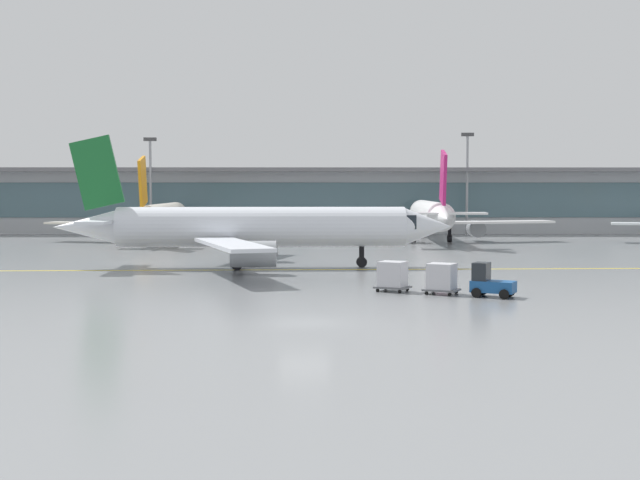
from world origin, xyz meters
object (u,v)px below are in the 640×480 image
object	(u,v)px
taxiing_regional_jet	(257,228)
apron_light_mast_2	(467,179)
cargo_dolly_trailing	(393,275)
apron_light_mast_1	(151,182)
cargo_dolly_lead	(442,278)
gate_airplane_2	(430,215)
gate_airplane_1	(162,217)
baggage_tug	(490,282)

from	to	relation	value
taxiing_regional_jet	apron_light_mast_2	size ratio (longest dim) A/B	2.30
cargo_dolly_trailing	apron_light_mast_1	distance (m)	71.82
cargo_dolly_lead	cargo_dolly_trailing	bearing A→B (deg)	-180.00
taxiing_regional_jet	apron_light_mast_2	distance (m)	56.77
taxiing_regional_jet	cargo_dolly_lead	xyz separation A→B (m)	(12.77, -18.03, -2.26)
gate_airplane_2	apron_light_mast_1	xyz separation A→B (m)	(-37.65, 13.81, 4.30)
gate_airplane_1	apron_light_mast_1	bearing A→B (deg)	15.66
taxiing_regional_jet	apron_light_mast_1	xyz separation A→B (m)	(-18.15, 49.26, 4.26)
gate_airplane_1	cargo_dolly_trailing	xyz separation A→B (m)	(24.02, -52.12, -2.03)
cargo_dolly_lead	taxiing_regional_jet	bearing A→B (deg)	151.75
taxiing_regional_jet	apron_light_mast_1	size ratio (longest dim) A/B	2.42
gate_airplane_1	cargo_dolly_lead	size ratio (longest dim) A/B	11.94
apron_light_mast_1	apron_light_mast_2	xyz separation A→B (m)	(44.85, 0.62, 0.37)
gate_airplane_1	baggage_tug	world-z (taller)	gate_airplane_1
apron_light_mast_1	cargo_dolly_trailing	bearing A→B (deg)	-66.97
baggage_tug	cargo_dolly_lead	distance (m)	3.06
taxiing_regional_jet	cargo_dolly_trailing	xyz separation A→B (m)	(9.83, -16.57, -2.26)
cargo_dolly_trailing	gate_airplane_1	bearing A→B (deg)	141.19
gate_airplane_2	cargo_dolly_lead	distance (m)	53.95
gate_airplane_1	baggage_tug	xyz separation A→B (m)	(29.70, -54.94, -2.19)
gate_airplane_2	taxiing_regional_jet	size ratio (longest dim) A/B	0.99
cargo_dolly_lead	apron_light_mast_2	xyz separation A→B (m)	(13.93, 67.92, 6.89)
gate_airplane_1	apron_light_mast_1	xyz separation A→B (m)	(-3.95, 13.71, 4.49)
taxiing_regional_jet	cargo_dolly_lead	bearing A→B (deg)	-56.45
gate_airplane_1	apron_light_mast_1	size ratio (longest dim) A/B	2.25
apron_light_mast_1	apron_light_mast_2	size ratio (longest dim) A/B	0.95
apron_light_mast_1	gate_airplane_1	bearing A→B (deg)	-73.92
gate_airplane_1	apron_light_mast_2	world-z (taller)	apron_light_mast_2
gate_airplane_2	apron_light_mast_2	bearing A→B (deg)	-24.61
gate_airplane_1	apron_light_mast_2	distance (m)	43.61
taxiing_regional_jet	gate_airplane_2	bearing A→B (deg)	59.43
baggage_tug	gate_airplane_1	bearing A→B (deg)	144.84
apron_light_mast_2	gate_airplane_2	bearing A→B (deg)	-116.51
gate_airplane_1	cargo_dolly_lead	xyz separation A→B (m)	(26.96, -53.58, -2.03)
taxiing_regional_jet	gate_airplane_1	bearing A→B (deg)	110.01
gate_airplane_1	cargo_dolly_lead	bearing A→B (deg)	-153.70
gate_airplane_2	apron_light_mast_1	world-z (taller)	apron_light_mast_1
gate_airplane_1	apron_light_mast_2	xyz separation A→B (m)	(40.90, 14.33, 4.86)
gate_airplane_1	cargo_dolly_lead	distance (m)	60.02
apron_light_mast_1	apron_light_mast_2	bearing A→B (deg)	0.80
gate_airplane_2	cargo_dolly_trailing	distance (m)	52.96
cargo_dolly_trailing	apron_light_mast_2	bearing A→B (deg)	102.20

